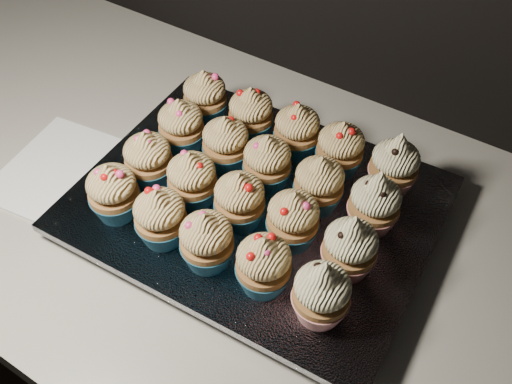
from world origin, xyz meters
TOP-DOWN VIEW (x-y plane):
  - cabinet at (0.00, 1.70)m, footprint 2.40×0.60m
  - worktop at (0.00, 1.70)m, footprint 2.44×0.64m
  - napkin at (-0.10, 1.62)m, footprint 0.20×0.20m
  - baking_tray at (0.17, 1.70)m, footprint 0.42×0.33m
  - foil_lining at (0.17, 1.70)m, footprint 0.46×0.37m
  - cupcake_0 at (0.03, 1.59)m, footprint 0.06×0.06m
  - cupcake_1 at (0.11, 1.59)m, footprint 0.06×0.06m
  - cupcake_2 at (0.17, 1.59)m, footprint 0.06×0.06m
  - cupcake_3 at (0.24, 1.60)m, footprint 0.06×0.06m
  - cupcake_4 at (0.31, 1.60)m, footprint 0.06×0.06m
  - cupcake_5 at (0.03, 1.65)m, footprint 0.06×0.06m
  - cupcake_6 at (0.10, 1.66)m, footprint 0.06×0.06m
  - cupcake_7 at (0.17, 1.66)m, footprint 0.06×0.06m
  - cupcake_8 at (0.24, 1.67)m, footprint 0.06×0.06m
  - cupcake_9 at (0.31, 1.67)m, footprint 0.06×0.06m
  - cupcake_10 at (0.03, 1.73)m, footprint 0.06×0.06m
  - cupcake_11 at (0.10, 1.73)m, footprint 0.06×0.06m
  - cupcake_12 at (0.16, 1.73)m, footprint 0.06×0.06m
  - cupcake_13 at (0.24, 1.73)m, footprint 0.06×0.06m
  - cupcake_14 at (0.31, 1.74)m, footprint 0.06×0.06m
  - cupcake_15 at (0.02, 1.79)m, footprint 0.06×0.06m
  - cupcake_16 at (0.10, 1.80)m, footprint 0.06×0.06m
  - cupcake_17 at (0.17, 1.80)m, footprint 0.06×0.06m
  - cupcake_18 at (0.23, 1.80)m, footprint 0.06×0.06m
  - cupcake_19 at (0.30, 1.81)m, footprint 0.06×0.06m

SIDE VIEW (x-z plane):
  - cabinet at x=0.00m, z-range 0.00..0.86m
  - worktop at x=0.00m, z-range 0.86..0.90m
  - napkin at x=-0.10m, z-range 0.90..0.90m
  - baking_tray at x=0.17m, z-range 0.90..0.92m
  - foil_lining at x=0.17m, z-range 0.92..0.93m
  - cupcake_0 at x=0.03m, z-range 0.93..1.01m
  - cupcake_1 at x=0.11m, z-range 0.93..1.01m
  - cupcake_2 at x=0.17m, z-range 0.93..1.01m
  - cupcake_3 at x=0.24m, z-range 0.93..1.01m
  - cupcake_5 at x=0.03m, z-range 0.93..1.01m
  - cupcake_6 at x=0.10m, z-range 0.93..1.01m
  - cupcake_7 at x=0.17m, z-range 0.93..1.01m
  - cupcake_8 at x=0.24m, z-range 0.93..1.01m
  - cupcake_10 at x=0.03m, z-range 0.93..1.01m
  - cupcake_11 at x=0.10m, z-range 0.93..1.01m
  - cupcake_12 at x=0.16m, z-range 0.93..1.01m
  - cupcake_13 at x=0.24m, z-range 0.93..1.01m
  - cupcake_15 at x=0.02m, z-range 0.93..1.01m
  - cupcake_16 at x=0.10m, z-range 0.93..1.01m
  - cupcake_17 at x=0.17m, z-range 0.93..1.01m
  - cupcake_18 at x=0.23m, z-range 0.93..1.01m
  - cupcake_4 at x=0.31m, z-range 0.93..1.02m
  - cupcake_9 at x=0.31m, z-range 0.93..1.02m
  - cupcake_14 at x=0.31m, z-range 0.93..1.02m
  - cupcake_19 at x=0.30m, z-range 0.93..1.02m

